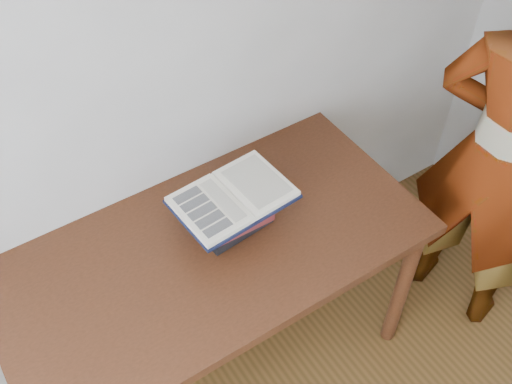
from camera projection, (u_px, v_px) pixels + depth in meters
desk at (214, 264)px, 2.11m from camera, size 1.48×0.74×0.79m
book_stack at (233, 216)px, 2.05m from camera, size 0.26×0.19×0.12m
open_book at (233, 197)px, 2.00m from camera, size 0.41×0.30×0.03m
reader at (500, 162)px, 2.24m from camera, size 0.56×0.70×1.69m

